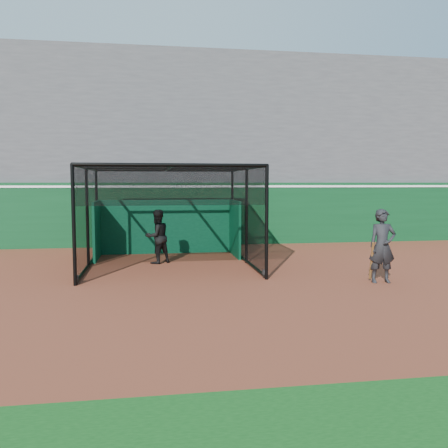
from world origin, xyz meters
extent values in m
plane|color=brown|center=(0.00, 0.00, 0.00)|extent=(120.00, 120.00, 0.00)
cube|color=#0A3C1B|center=(0.00, 8.50, 1.25)|extent=(50.00, 0.45, 2.50)
cube|color=white|center=(0.00, 8.50, 2.35)|extent=(50.00, 0.50, 0.08)
cube|color=#4C4C4F|center=(0.00, 12.38, 3.88)|extent=(50.00, 7.85, 7.75)
cube|color=#4C4C4F|center=(0.00, 15.80, 8.35)|extent=(50.00, 0.30, 1.20)
cube|color=#074B2C|center=(-0.73, 6.36, 0.95)|extent=(4.66, 0.10, 1.90)
cylinder|color=black|center=(-3.12, 1.57, 0.11)|extent=(0.08, 0.22, 0.22)
cylinder|color=black|center=(1.66, 1.57, 0.11)|extent=(0.08, 0.22, 0.22)
cylinder|color=black|center=(-3.12, 6.28, 0.11)|extent=(0.08, 0.22, 0.22)
cylinder|color=black|center=(1.66, 6.28, 0.11)|extent=(0.08, 0.22, 0.22)
imported|color=black|center=(-1.09, 4.29, 0.83)|extent=(1.02, 0.97, 1.67)
imported|color=black|center=(4.42, 0.55, 0.92)|extent=(0.71, 0.49, 1.85)
cylinder|color=#593819|center=(4.17, 0.60, 0.55)|extent=(0.15, 0.37, 0.98)
camera|label=1|loc=(-1.31, -10.40, 2.50)|focal=38.00mm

